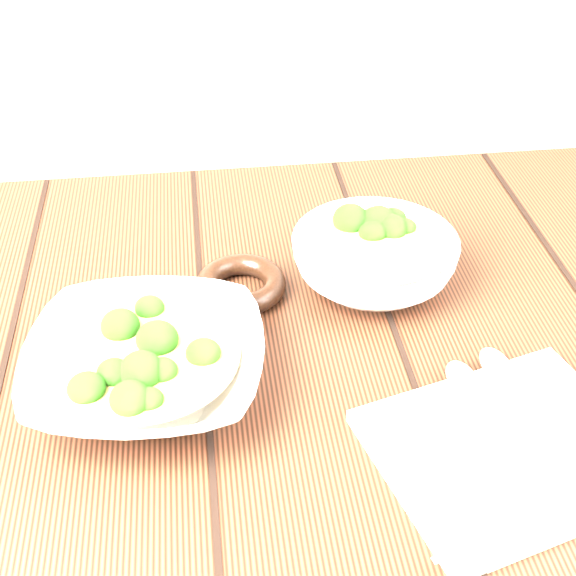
% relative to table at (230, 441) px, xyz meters
% --- Properties ---
extents(table, '(1.20, 0.80, 0.75)m').
position_rel_table_xyz_m(table, '(0.00, 0.00, 0.00)').
color(table, '#361A0F').
rests_on(table, ground).
extents(soup_bowl_front, '(0.25, 0.25, 0.07)m').
position_rel_table_xyz_m(soup_bowl_front, '(-0.08, -0.03, 0.15)').
color(soup_bowl_front, silver).
rests_on(soup_bowl_front, table).
extents(soup_bowl_back, '(0.19, 0.19, 0.07)m').
position_rel_table_xyz_m(soup_bowl_back, '(0.17, 0.11, 0.15)').
color(soup_bowl_back, silver).
rests_on(soup_bowl_back, table).
extents(trivet, '(0.10, 0.10, 0.02)m').
position_rel_table_xyz_m(trivet, '(0.02, 0.11, 0.13)').
color(trivet, black).
rests_on(trivet, table).
extents(napkin, '(0.27, 0.24, 0.01)m').
position_rel_table_xyz_m(napkin, '(0.24, -0.16, 0.13)').
color(napkin, beige).
rests_on(napkin, table).
extents(spoon_left, '(0.03, 0.19, 0.01)m').
position_rel_table_xyz_m(spoon_left, '(0.22, -0.11, 0.14)').
color(spoon_left, '#ABA797').
rests_on(spoon_left, napkin).
extents(spoon_right, '(0.03, 0.19, 0.01)m').
position_rel_table_xyz_m(spoon_right, '(0.26, -0.10, 0.14)').
color(spoon_right, '#ABA797').
rests_on(spoon_right, napkin).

